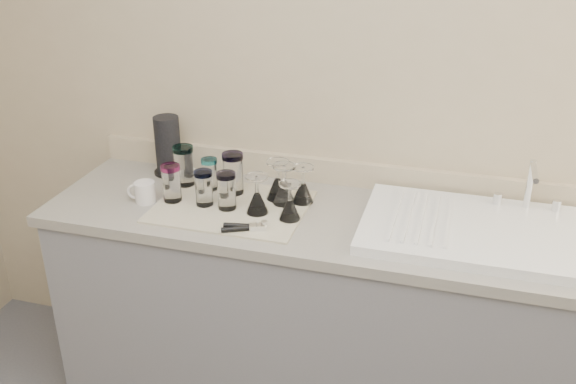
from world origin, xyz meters
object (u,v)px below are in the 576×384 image
(tumbler_teal, at_px, (184,165))
(goblet_back_left, at_px, (278,186))
(tumbler_cyan, at_px, (210,174))
(tumbler_magenta, at_px, (171,183))
(goblet_front_right, at_px, (290,207))
(goblet_back_right, at_px, (303,190))
(goblet_front_left, at_px, (257,200))
(tumbler_blue, at_px, (204,188))
(tumbler_purple, at_px, (233,173))
(white_mug, at_px, (144,192))
(goblet_extra, at_px, (284,190))
(paper_towel_roll, at_px, (168,146))
(can_opener, at_px, (245,227))
(tumbler_lavender, at_px, (227,190))
(sink_unit, at_px, (485,231))

(tumbler_teal, xyz_separation_m, goblet_back_left, (0.39, -0.02, -0.03))
(tumbler_cyan, relative_size, tumbler_magenta, 0.88)
(tumbler_teal, bearing_deg, goblet_front_right, -19.24)
(goblet_back_right, bearing_deg, goblet_front_left, -136.11)
(tumbler_magenta, xyz_separation_m, tumbler_blue, (0.13, 0.00, -0.00))
(tumbler_purple, relative_size, goblet_back_right, 1.13)
(goblet_back_left, bearing_deg, tumbler_teal, 176.89)
(tumbler_purple, bearing_deg, goblet_back_left, -0.77)
(goblet_front_right, bearing_deg, tumbler_teal, 160.76)
(tumbler_blue, distance_m, goblet_front_right, 0.34)
(goblet_back_right, distance_m, white_mug, 0.59)
(tumbler_cyan, bearing_deg, goblet_front_right, -22.90)
(tumbler_blue, distance_m, goblet_front_left, 0.21)
(goblet_extra, distance_m, paper_towel_roll, 0.56)
(tumbler_blue, relative_size, goblet_back_left, 0.88)
(tumbler_cyan, height_order, goblet_front_right, goblet_front_right)
(goblet_front_right, height_order, goblet_extra, goblet_extra)
(tumbler_cyan, relative_size, goblet_front_right, 0.90)
(tumbler_purple, distance_m, goblet_front_left, 0.20)
(goblet_back_right, distance_m, goblet_extra, 0.07)
(tumbler_purple, xyz_separation_m, goblet_front_left, (0.14, -0.13, -0.03))
(tumbler_cyan, distance_m, can_opener, 0.37)
(goblet_front_left, relative_size, goblet_extra, 0.95)
(tumbler_cyan, bearing_deg, tumbler_teal, 173.67)
(tumbler_teal, relative_size, white_mug, 1.39)
(goblet_extra, xyz_separation_m, paper_towel_roll, (-0.54, 0.15, 0.06))
(tumbler_magenta, distance_m, white_mug, 0.11)
(tumbler_lavender, relative_size, goblet_front_left, 0.97)
(tumbler_teal, height_order, tumbler_lavender, tumbler_teal)
(tumbler_blue, height_order, goblet_back_left, goblet_back_left)
(tumbler_cyan, relative_size, goblet_front_left, 0.87)
(tumbler_teal, distance_m, paper_towel_roll, 0.16)
(tumbler_magenta, relative_size, tumbler_blue, 1.06)
(goblet_front_left, bearing_deg, white_mug, -177.29)
(white_mug, bearing_deg, goblet_front_left, 2.71)
(tumbler_blue, height_order, paper_towel_roll, paper_towel_roll)
(tumbler_cyan, relative_size, goblet_extra, 0.82)
(tumbler_cyan, distance_m, paper_towel_roll, 0.26)
(tumbler_magenta, height_order, goblet_extra, goblet_extra)
(sink_unit, relative_size, goblet_back_right, 5.77)
(goblet_front_left, distance_m, can_opener, 0.14)
(tumbler_purple, relative_size, goblet_back_left, 1.06)
(tumbler_cyan, bearing_deg, tumbler_blue, -76.37)
(tumbler_purple, bearing_deg, sink_unit, -4.48)
(sink_unit, xyz_separation_m, goblet_extra, (-0.72, 0.04, 0.04))
(tumbler_cyan, height_order, tumbler_purple, tumbler_purple)
(sink_unit, bearing_deg, goblet_front_right, -173.50)
(tumbler_teal, height_order, tumbler_cyan, tumbler_teal)
(paper_towel_roll, bearing_deg, goblet_front_left, -28.58)
(tumbler_magenta, xyz_separation_m, goblet_back_right, (0.47, 0.13, -0.02))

